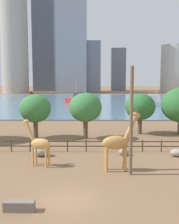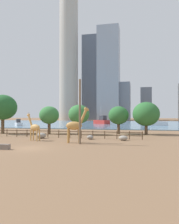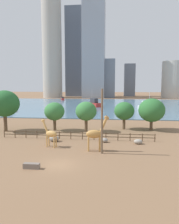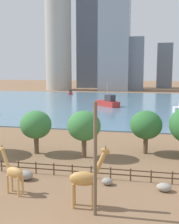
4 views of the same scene
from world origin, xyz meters
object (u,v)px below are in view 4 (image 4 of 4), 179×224
(boulder_near_fence, at_px, (164,187))
(boat_barge, at_px, (108,102))
(tree_left_large, at_px, (146,125))
(boat_sailboat, at_px, (70,93))
(boulder_small, at_px, (107,181))
(tree_right_tall, at_px, (84,126))
(giraffe_tall, at_px, (86,178))
(boulder_by_pole, at_px, (25,175))
(giraffe_companion, at_px, (13,172))
(utility_pole, at_px, (95,160))
(tree_right_small, at_px, (36,125))

(boulder_near_fence, relative_size, boat_barge, 0.17)
(tree_left_large, distance_m, boat_barge, 47.38)
(boat_sailboat, bearing_deg, boulder_small, -0.89)
(tree_right_tall, bearing_deg, giraffe_tall, -76.71)
(boulder_small, distance_m, tree_left_large, 12.26)
(boulder_near_fence, relative_size, boulder_by_pole, 0.83)
(boulder_small, bearing_deg, boat_sailboat, 107.41)
(giraffe_companion, relative_size, boulder_by_pole, 2.62)
(boat_sailboat, bearing_deg, utility_pole, -1.88)
(boulder_by_pole, height_order, tree_right_tall, tree_right_tall)
(giraffe_tall, xyz_separation_m, utility_pole, (0.96, -1.08, 1.95))
(boat_sailboat, bearing_deg, giraffe_companion, -5.71)
(utility_pole, height_order, boulder_small, utility_pole)
(boulder_small, xyz_separation_m, tree_right_small, (-10.59, 8.34, 3.51))
(giraffe_companion, distance_m, boulder_small, 8.81)
(giraffe_tall, height_order, boulder_by_pole, giraffe_tall)
(boulder_small, distance_m, tree_right_tall, 9.65)
(boulder_by_pole, relative_size, boat_sailboat, 0.34)
(boulder_by_pole, relative_size, boulder_small, 1.55)
(boat_sailboat, height_order, boat_barge, boat_barge)
(boulder_near_fence, relative_size, boulder_small, 1.29)
(utility_pole, bearing_deg, tree_right_small, 126.54)
(boulder_small, xyz_separation_m, tree_right_tall, (-4.05, 7.94, 3.69))
(utility_pole, distance_m, tree_right_small, 17.61)
(utility_pole, relative_size, tree_left_large, 1.52)
(giraffe_companion, height_order, boat_barge, boat_barge)
(boulder_by_pole, distance_m, boat_barge, 57.60)
(utility_pole, xyz_separation_m, boat_barge, (-7.61, 62.99, -2.95))
(tree_right_tall, relative_size, boat_barge, 0.76)
(utility_pole, relative_size, tree_right_tall, 1.46)
(boulder_small, distance_m, boat_sailboat, 100.90)
(giraffe_companion, bearing_deg, giraffe_tall, -170.43)
(boulder_near_fence, bearing_deg, utility_pole, -134.92)
(giraffe_companion, bearing_deg, boulder_by_pole, -63.88)
(tree_right_tall, bearing_deg, boulder_by_pole, -116.73)
(giraffe_tall, distance_m, utility_pole, 2.42)
(utility_pole, distance_m, boulder_near_fence, 8.60)
(giraffe_companion, relative_size, tree_right_tall, 0.72)
(tree_right_tall, bearing_deg, utility_pole, -73.98)
(boulder_small, bearing_deg, boat_barge, 97.68)
(boulder_by_pole, bearing_deg, tree_right_tall, 63.27)
(tree_right_small, height_order, boat_sailboat, tree_right_small)
(tree_left_large, relative_size, boat_barge, 0.73)
(utility_pole, xyz_separation_m, boat_sailboat, (-30.09, 102.08, -3.47))
(giraffe_companion, height_order, boat_sailboat, giraffe_companion)
(giraffe_tall, distance_m, boat_sailboat, 105.13)
(tree_left_large, height_order, boat_sailboat, tree_left_large)
(boat_barge, bearing_deg, giraffe_companion, 134.33)
(utility_pole, relative_size, boat_sailboat, 1.79)
(utility_pole, bearing_deg, tree_right_tall, 106.02)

